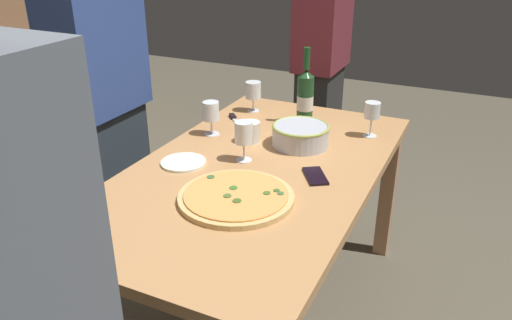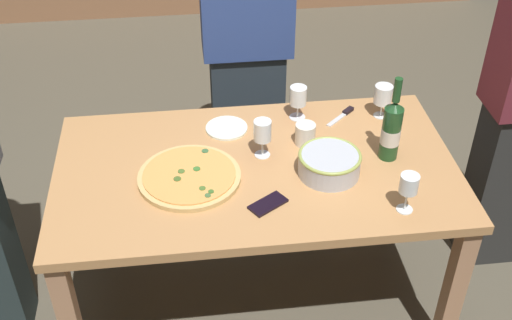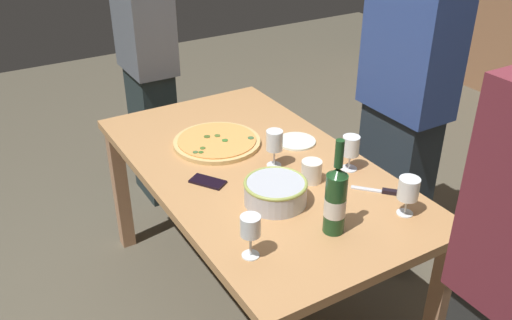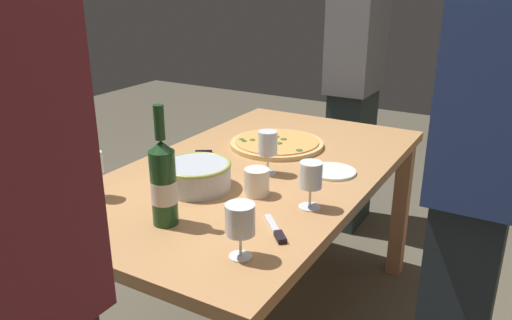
{
  "view_description": "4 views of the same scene",
  "coord_description": "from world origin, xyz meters",
  "px_view_note": "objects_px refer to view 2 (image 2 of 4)",
  "views": [
    {
      "loc": [
        -1.61,
        -0.76,
        1.61
      ],
      "look_at": [
        0.0,
        0.0,
        0.78
      ],
      "focal_mm": 35.45,
      "sensor_mm": 36.0,
      "label": 1
    },
    {
      "loc": [
        -0.24,
        -2.02,
        2.32
      ],
      "look_at": [
        0.0,
        0.0,
        0.78
      ],
      "focal_mm": 45.3,
      "sensor_mm": 36.0,
      "label": 2
    },
    {
      "loc": [
        1.79,
        -1.06,
        1.95
      ],
      "look_at": [
        0.0,
        0.0,
        0.78
      ],
      "focal_mm": 39.21,
      "sensor_mm": 36.0,
      "label": 3
    },
    {
      "loc": [
        1.58,
        0.92,
        1.45
      ],
      "look_at": [
        0.0,
        0.0,
        0.78
      ],
      "focal_mm": 35.67,
      "sensor_mm": 36.0,
      "label": 4
    }
  ],
  "objects_px": {
    "pizza": "(189,176)",
    "wine_glass_by_bottle": "(409,186)",
    "wine_glass_far_left": "(262,132)",
    "side_plate": "(227,128)",
    "wine_glass_near_pizza": "(298,98)",
    "wine_glass_far_right": "(383,96)",
    "pizza_knife": "(344,114)",
    "cell_phone": "(268,204)",
    "person_guest_right": "(247,45)",
    "serving_bowl": "(329,163)",
    "cup_amber": "(305,134)",
    "wine_bottle": "(392,130)",
    "dining_table": "(256,184)"
  },
  "relations": [
    {
      "from": "pizza",
      "to": "wine_glass_by_bottle",
      "type": "height_order",
      "value": "wine_glass_by_bottle"
    },
    {
      "from": "wine_glass_far_left",
      "to": "side_plate",
      "type": "height_order",
      "value": "wine_glass_far_left"
    },
    {
      "from": "wine_glass_near_pizza",
      "to": "wine_glass_by_bottle",
      "type": "distance_m",
      "value": 0.71
    },
    {
      "from": "wine_glass_by_bottle",
      "to": "wine_glass_far_right",
      "type": "relative_size",
      "value": 1.04
    },
    {
      "from": "side_plate",
      "to": "pizza_knife",
      "type": "height_order",
      "value": "pizza_knife"
    },
    {
      "from": "cell_phone",
      "to": "person_guest_right",
      "type": "bearing_deg",
      "value": 145.01
    },
    {
      "from": "serving_bowl",
      "to": "person_guest_right",
      "type": "bearing_deg",
      "value": 104.69
    },
    {
      "from": "wine_glass_far_right",
      "to": "cell_phone",
      "type": "bearing_deg",
      "value": -137.08
    },
    {
      "from": "wine_glass_far_left",
      "to": "pizza_knife",
      "type": "xyz_separation_m",
      "value": [
        0.4,
        0.25,
        -0.11
      ]
    },
    {
      "from": "person_guest_right",
      "to": "wine_glass_far_left",
      "type": "bearing_deg",
      "value": 2.37
    },
    {
      "from": "pizza_knife",
      "to": "wine_glass_by_bottle",
      "type": "bearing_deg",
      "value": -82.99
    },
    {
      "from": "cell_phone",
      "to": "cup_amber",
      "type": "bearing_deg",
      "value": 117.89
    },
    {
      "from": "pizza",
      "to": "pizza_knife",
      "type": "bearing_deg",
      "value": 27.99
    },
    {
      "from": "pizza",
      "to": "cell_phone",
      "type": "relative_size",
      "value": 2.79
    },
    {
      "from": "pizza",
      "to": "wine_glass_near_pizza",
      "type": "xyz_separation_m",
      "value": [
        0.49,
        0.38,
        0.09
      ]
    },
    {
      "from": "serving_bowl",
      "to": "wine_glass_near_pizza",
      "type": "distance_m",
      "value": 0.41
    },
    {
      "from": "serving_bowl",
      "to": "wine_glass_far_right",
      "type": "distance_m",
      "value": 0.49
    },
    {
      "from": "wine_glass_by_bottle",
      "to": "cell_phone",
      "type": "distance_m",
      "value": 0.51
    },
    {
      "from": "pizza",
      "to": "wine_glass_near_pizza",
      "type": "bearing_deg",
      "value": 37.72
    },
    {
      "from": "pizza",
      "to": "person_guest_right",
      "type": "distance_m",
      "value": 0.91
    },
    {
      "from": "wine_glass_by_bottle",
      "to": "cup_amber",
      "type": "xyz_separation_m",
      "value": [
        -0.29,
        0.46,
        -0.07
      ]
    },
    {
      "from": "pizza_knife",
      "to": "wine_bottle",
      "type": "bearing_deg",
      "value": -71.46
    },
    {
      "from": "dining_table",
      "to": "wine_glass_near_pizza",
      "type": "relative_size",
      "value": 10.4
    },
    {
      "from": "wine_glass_far_left",
      "to": "wine_glass_far_right",
      "type": "relative_size",
      "value": 1.08
    },
    {
      "from": "wine_glass_by_bottle",
      "to": "side_plate",
      "type": "height_order",
      "value": "wine_glass_by_bottle"
    },
    {
      "from": "serving_bowl",
      "to": "side_plate",
      "type": "xyz_separation_m",
      "value": [
        -0.37,
        0.35,
        -0.05
      ]
    },
    {
      "from": "side_plate",
      "to": "person_guest_right",
      "type": "height_order",
      "value": "person_guest_right"
    },
    {
      "from": "person_guest_right",
      "to": "dining_table",
      "type": "bearing_deg",
      "value": 0.0
    },
    {
      "from": "wine_glass_by_bottle",
      "to": "wine_glass_far_right",
      "type": "xyz_separation_m",
      "value": [
        0.08,
        0.62,
        -0.01
      ]
    },
    {
      "from": "serving_bowl",
      "to": "wine_glass_by_bottle",
      "type": "distance_m",
      "value": 0.34
    },
    {
      "from": "wine_glass_far_left",
      "to": "cell_phone",
      "type": "relative_size",
      "value": 1.15
    },
    {
      "from": "wine_glass_far_left",
      "to": "wine_bottle",
      "type": "bearing_deg",
      "value": -8.23
    },
    {
      "from": "pizza",
      "to": "cell_phone",
      "type": "height_order",
      "value": "pizza"
    },
    {
      "from": "pizza",
      "to": "serving_bowl",
      "type": "relative_size",
      "value": 1.63
    },
    {
      "from": "wine_glass_by_bottle",
      "to": "serving_bowl",
      "type": "bearing_deg",
      "value": 133.27
    },
    {
      "from": "wine_glass_near_pizza",
      "to": "cell_phone",
      "type": "bearing_deg",
      "value": -110.08
    },
    {
      "from": "wine_glass_by_bottle",
      "to": "person_guest_right",
      "type": "distance_m",
      "value": 1.21
    },
    {
      "from": "wine_bottle",
      "to": "cell_phone",
      "type": "bearing_deg",
      "value": -155.66
    },
    {
      "from": "dining_table",
      "to": "pizza_knife",
      "type": "relative_size",
      "value": 10.83
    },
    {
      "from": "dining_table",
      "to": "serving_bowl",
      "type": "height_order",
      "value": "serving_bowl"
    },
    {
      "from": "wine_glass_by_bottle",
      "to": "side_plate",
      "type": "relative_size",
      "value": 0.88
    },
    {
      "from": "side_plate",
      "to": "cup_amber",
      "type": "bearing_deg",
      "value": -24.39
    },
    {
      "from": "pizza",
      "to": "wine_glass_by_bottle",
      "type": "xyz_separation_m",
      "value": [
        0.77,
        -0.27,
        0.1
      ]
    },
    {
      "from": "wine_glass_near_pizza",
      "to": "pizza_knife",
      "type": "relative_size",
      "value": 1.04
    },
    {
      "from": "wine_bottle",
      "to": "side_plate",
      "type": "relative_size",
      "value": 2.01
    },
    {
      "from": "pizza",
      "to": "wine_bottle",
      "type": "relative_size",
      "value": 1.11
    },
    {
      "from": "wine_glass_near_pizza",
      "to": "wine_glass_far_left",
      "type": "relative_size",
      "value": 0.93
    },
    {
      "from": "wine_glass_far_left",
      "to": "cup_amber",
      "type": "bearing_deg",
      "value": 18.2
    },
    {
      "from": "wine_glass_far_right",
      "to": "dining_table",
      "type": "bearing_deg",
      "value": -153.41
    },
    {
      "from": "dining_table",
      "to": "pizza_knife",
      "type": "distance_m",
      "value": 0.54
    }
  ]
}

